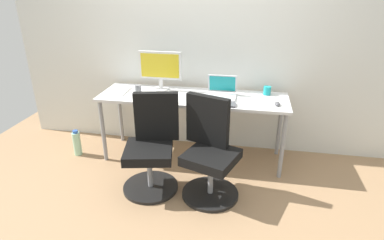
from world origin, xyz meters
The scene contains 15 objects.
ground_plane centered at (0.00, 0.00, 0.00)m, with size 5.28×5.28×0.00m, color #9E7A56.
back_wall centered at (0.00, 0.38, 1.30)m, with size 4.40×0.04×2.60m, color silver.
desk centered at (0.00, 0.00, 0.68)m, with size 2.03×0.60×0.75m.
office_chair_left centered at (-0.28, -0.63, 0.42)m, with size 0.54×0.54×0.94m.
office_chair_right centered at (0.27, -0.63, 0.42)m, with size 0.56×0.56×0.94m.
water_bottle_on_floor centered at (-1.34, -0.20, 0.15)m, with size 0.09×0.09×0.31m.
desktop_monitor centered at (-0.40, 0.16, 1.00)m, with size 0.48×0.18×0.43m.
open_laptop centered at (0.30, 0.04, 0.80)m, with size 0.31×0.28×0.22m.
keyboard_by_monitor centered at (-0.36, -0.09, 0.76)m, with size 0.34×0.12×0.02m, color silver.
keyboard_by_laptop centered at (0.30, -0.22, 0.76)m, with size 0.34×0.12×0.02m, color #515156.
mouse_by_monitor centered at (-0.38, -0.23, 0.76)m, with size 0.06×0.10×0.03m, color #2D2D2D.
mouse_by_laptop centered at (0.88, -0.13, 0.76)m, with size 0.06×0.10×0.03m, color #515156.
coffee_mug centered at (0.78, 0.19, 0.79)m, with size 0.08×0.08×0.09m, color teal.
pen_cup centered at (-0.59, -0.05, 0.80)m, with size 0.07×0.07×0.10m, color slate.
paper_pile centered at (-0.85, -0.01, 0.75)m, with size 0.21×0.30×0.01m, color white.
Camera 1 is at (0.59, -3.23, 1.90)m, focal length 30.19 mm.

